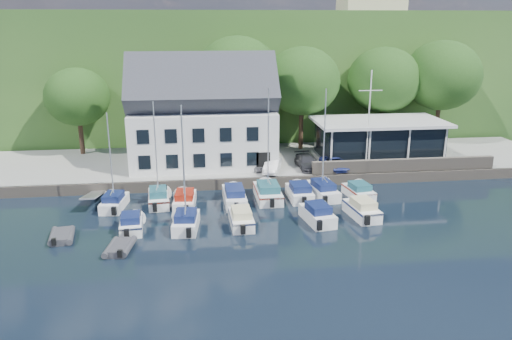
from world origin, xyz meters
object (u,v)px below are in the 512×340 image
object	(u,v)px
boat_r1_7	(359,190)
dinghy_1	(120,246)
car_dgrey	(307,162)
boat_r2_3	(317,212)
flagpole	(369,120)
club_pavilion	(378,140)
boat_r2_1	(184,172)
boat_r2_4	(362,208)
harbor_building	(203,121)
boat_r1_4	(268,147)
boat_r2_0	(131,222)
dinghy_0	(62,235)
boat_r1_3	(234,194)
car_blue	(335,163)
car_white	(272,165)
boat_r1_2	(183,158)
boat_r1_1	(156,153)
boat_r1_6	(324,147)
boat_r1_5	(300,191)
boat_r2_2	(241,216)
car_silver	(256,164)

from	to	relation	value
boat_r1_7	dinghy_1	world-z (taller)	boat_r1_7
car_dgrey	boat_r2_3	bearing A→B (deg)	-100.78
flagpole	club_pavilion	bearing A→B (deg)	54.05
boat_r2_1	boat_r2_4	distance (m)	14.22
harbor_building	boat_r1_4	distance (m)	10.12
boat_r2_0	dinghy_0	size ratio (longest dim) A/B	1.61
boat_r2_4	boat_r1_7	bearing A→B (deg)	67.39
boat_r1_3	car_blue	bearing A→B (deg)	27.44
flagpole	dinghy_1	distance (m)	26.34
car_white	boat_r1_7	size ratio (longest dim) A/B	0.77
car_blue	boat_r1_2	xyz separation A→B (m)	(-14.45, -5.85, 2.58)
boat_r1_1	boat_r2_0	world-z (taller)	boat_r1_1
boat_r1_2	boat_r1_6	xyz separation A→B (m)	(11.97, 0.95, 0.34)
boat_r1_3	boat_r1_5	world-z (taller)	boat_r1_3
boat_r2_2	dinghy_0	bearing A→B (deg)	-177.14
flagpole	boat_r1_2	bearing A→B (deg)	-161.74
boat_r2_1	boat_r2_4	xyz separation A→B (m)	(13.73, 0.69, -3.65)
car_white	flagpole	xyz separation A→B (m)	(9.29, 0.09, 4.11)
boat_r1_3	dinghy_1	size ratio (longest dim) A/B	2.38
boat_r1_5	boat_r2_0	distance (m)	14.65
boat_r1_6	dinghy_1	bearing A→B (deg)	-159.78
club_pavilion	boat_r1_7	size ratio (longest dim) A/B	2.65
car_white	flagpole	distance (m)	10.16
club_pavilion	boat_r1_4	distance (m)	15.16
dinghy_0	dinghy_1	distance (m)	4.95
car_dgrey	dinghy_1	distance (m)	21.60
club_pavilion	boat_r1_2	world-z (taller)	boat_r1_2
club_pavilion	flagpole	world-z (taller)	flagpole
boat_r2_0	boat_r1_5	bearing A→B (deg)	16.63
car_silver	boat_r2_0	bearing A→B (deg)	-148.13
car_dgrey	boat_r1_1	xyz separation A→B (m)	(-13.98, -5.73, 2.86)
flagpole	boat_r2_3	bearing A→B (deg)	-125.21
car_silver	boat_r1_4	size ratio (longest dim) A/B	0.35
boat_r1_3	boat_r2_4	xyz separation A→B (m)	(9.72, -4.41, 0.02)
car_silver	flagpole	world-z (taller)	flagpole
car_dgrey	boat_r2_1	xyz separation A→B (m)	(-11.63, -11.23, 2.80)
boat_r1_4	flagpole	bearing A→B (deg)	25.04
car_dgrey	boat_r2_1	distance (m)	16.40
car_blue	boat_r2_4	xyz separation A→B (m)	(-0.56, -9.96, -0.84)
boat_r2_1	dinghy_1	bearing A→B (deg)	-137.92
boat_r1_1	boat_r1_2	world-z (taller)	boat_r1_1
flagpole	boat_r2_1	xyz separation A→B (m)	(-17.39, -10.59, -1.31)
boat_r1_6	dinghy_0	size ratio (longest dim) A/B	3.17
boat_r2_1	car_blue	bearing A→B (deg)	42.78
boat_r2_2	boat_r1_3	bearing A→B (deg)	89.77
car_blue	boat_r2_3	xyz separation A→B (m)	(-4.28, -10.52, -0.85)
boat_r1_7	boat_r2_1	world-z (taller)	boat_r2_1
boat_r1_3	boat_r1_5	xyz separation A→B (m)	(5.69, 0.26, -0.02)
boat_r1_6	dinghy_0	bearing A→B (deg)	-170.97
boat_r1_3	dinghy_0	xyz separation A→B (m)	(-12.74, -5.91, -0.42)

